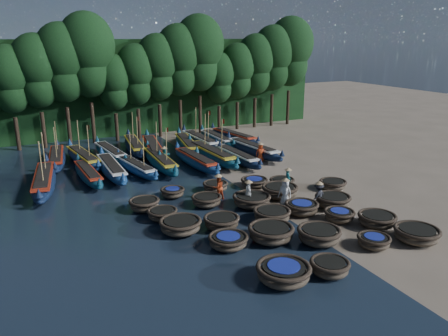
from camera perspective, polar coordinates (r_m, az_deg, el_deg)
name	(u,v)px	position (r m, az deg, el deg)	size (l,w,h in m)	color
ground	(251,195)	(29.49, 3.51, -3.52)	(120.00, 120.00, 0.00)	gray
foliage_wall	(148,86)	(49.78, -9.86, 10.50)	(40.00, 3.00, 10.00)	black
coracle_1	(283,272)	(19.47, 7.77, -13.37)	(2.49, 2.49, 0.82)	brown
coracle_2	(330,267)	(20.38, 13.64, -12.45)	(2.16, 2.16, 0.72)	brown
coracle_3	(374,241)	(23.45, 18.97, -9.00)	(1.77, 1.77, 0.64)	brown
coracle_4	(417,234)	(24.87, 23.86, -7.88)	(2.36, 2.36, 0.77)	brown
coracle_5	(228,241)	(22.20, 0.56, -9.47)	(2.29, 2.29, 0.67)	brown
coracle_6	(271,233)	(22.95, 6.16, -8.40)	(2.42, 2.42, 0.84)	brown
coracle_7	(319,235)	(23.09, 12.31, -8.54)	(2.50, 2.50, 0.85)	brown
coracle_8	(339,215)	(26.02, 14.82, -5.96)	(1.78, 1.78, 0.69)	brown
coracle_9	(377,219)	(25.95, 19.35, -6.36)	(2.40, 2.40, 0.75)	brown
coracle_10	(180,225)	(23.86, -5.70, -7.46)	(2.43, 2.43, 0.78)	brown
coracle_11	(221,222)	(24.21, -0.33, -7.04)	(2.02, 2.02, 0.75)	brown
coracle_12	(272,215)	(25.26, 6.28, -6.08)	(2.44, 2.44, 0.77)	brown
coracle_13	(302,207)	(26.57, 10.11, -5.10)	(2.24, 2.24, 0.74)	brown
coracle_14	(333,201)	(27.96, 14.02, -4.15)	(2.24, 2.24, 0.82)	brown
coracle_15	(162,214)	(25.64, -8.05, -5.95)	(1.77, 1.77, 0.66)	brown
coracle_16	(207,200)	(27.38, -2.29, -4.22)	(1.96, 1.96, 0.71)	brown
coracle_17	(252,200)	(27.31, 3.64, -4.20)	(2.50, 2.50, 0.79)	brown
coracle_18	(280,191)	(28.98, 7.31, -2.98)	(2.93, 2.93, 0.85)	brown
coracle_19	(333,184)	(31.27, 14.03, -2.08)	(2.24, 2.24, 0.66)	brown
coracle_20	(144,204)	(27.09, -10.37, -4.67)	(1.88, 1.88, 0.75)	brown
coracle_21	(173,192)	(29.04, -6.73, -3.15)	(1.82, 1.82, 0.64)	brown
coracle_22	(215,186)	(29.95, -1.13, -2.39)	(2.13, 2.13, 0.66)	brown
coracle_23	(254,182)	(30.87, 3.97, -1.85)	(2.10, 2.10, 0.65)	brown
coracle_24	(282,182)	(31.10, 7.57, -1.85)	(1.80, 1.80, 0.63)	brown
long_boat_0	(44,181)	(32.78, -22.47, -1.59)	(2.64, 8.91, 3.81)	#0F2139
long_boat_1	(88,174)	(33.74, -17.32, -0.76)	(1.72, 7.33, 1.29)	#0E3F4F
long_boat_2	(111,169)	(34.42, -14.49, -0.07)	(1.47, 8.35, 1.47)	navy
long_boat_3	(136,167)	(34.58, -11.43, 0.09)	(2.45, 7.16, 3.08)	navy
long_boat_4	(160,161)	(35.65, -8.33, 0.89)	(1.72, 8.47, 3.60)	#0E3F4F
long_boat_5	(196,160)	(35.65, -3.70, 0.99)	(1.86, 8.09, 1.43)	navy
long_boat_6	(211,154)	(37.17, -1.69, 1.80)	(2.14, 9.18, 3.91)	#0E3F4F
long_boat_7	(236,156)	(36.86, 1.61, 1.52)	(1.71, 7.89, 1.39)	#0F2139
long_boat_8	(253,149)	(39.14, 3.80, 2.47)	(2.41, 8.54, 1.51)	#0F2139
long_boat_9	(57,158)	(38.71, -21.02, 1.17)	(2.35, 8.13, 3.47)	#0F2139
long_boat_10	(83,158)	(38.13, -17.91, 1.28)	(2.58, 8.28, 3.55)	navy
long_boat_11	(110,153)	(39.32, -14.62, 1.95)	(2.28, 7.83, 1.39)	#0E3F4F
long_boat_12	(134,146)	(41.12, -11.61, 2.84)	(2.27, 8.29, 3.54)	#0F2139
long_boat_13	(153,148)	(39.93, -9.28, 2.60)	(2.91, 8.81, 1.57)	#0E3F4F
long_boat_14	(187,145)	(40.82, -4.85, 3.05)	(2.90, 8.59, 1.53)	#0E3F4F
long_boat_15	(200,141)	(42.38, -3.11, 3.60)	(1.82, 8.63, 3.67)	#0F2139
long_boat_16	(217,139)	(43.45, -0.97, 3.86)	(1.39, 7.73, 1.36)	#0E3F4F
long_boat_17	(234,137)	(44.18, 1.29, 4.12)	(2.68, 8.07, 1.44)	#0F2139
fisherman_0	(285,192)	(27.40, 7.99, -3.16)	(0.96, 1.04, 1.99)	silver
fisherman_1	(288,178)	(30.45, 8.34, -1.28)	(0.52, 0.59, 1.70)	#1C7075
fisherman_2	(218,187)	(28.35, -0.75, -2.45)	(0.85, 0.69, 1.85)	#C33F1A
fisherman_3	(319,195)	(27.49, 12.25, -3.47)	(1.23, 0.94, 1.88)	black
fisherman_4	(248,193)	(27.33, 3.21, -3.22)	(0.60, 1.01, 1.82)	silver
fisherman_5	(165,156)	(36.38, -7.77, 1.59)	(1.44, 0.94, 1.69)	#1C7075
fisherman_6	(261,152)	(36.97, 4.79, 2.08)	(0.93, 0.78, 1.82)	#C33F1A
tree_1	(10,78)	(44.25, -26.20, 10.46)	(4.09, 4.09, 9.65)	black
tree_2	(36,70)	(44.26, -23.30, 11.69)	(4.51, 4.51, 10.63)	black
tree_3	(62,62)	(44.39, -20.38, 12.89)	(4.92, 4.92, 11.60)	black
tree_4	(87,54)	(44.65, -17.45, 14.04)	(5.34, 5.34, 12.58)	black
tree_5	(114,82)	(45.23, -14.23, 10.87)	(3.68, 3.68, 8.68)	black
tree_6	(136,74)	(45.69, -11.42, 11.96)	(4.09, 4.09, 9.65)	black
tree_7	(158,66)	(46.27, -8.64, 12.99)	(4.51, 4.51, 10.63)	black
tree_8	(179,59)	(46.97, -5.92, 13.96)	(4.92, 4.92, 11.60)	black
tree_9	(199,52)	(47.78, -3.27, 14.88)	(5.34, 5.34, 12.58)	black
tree_10	(219,77)	(48.86, -0.67, 11.77)	(3.68, 3.68, 8.68)	black
tree_11	(238,70)	(49.82, 1.79, 12.64)	(4.09, 4.09, 9.65)	black
tree_12	(256,64)	(50.88, 4.16, 13.45)	(4.51, 4.51, 10.63)	black
tree_13	(273,57)	(52.02, 6.45, 14.21)	(4.92, 4.92, 11.60)	black
tree_14	(290,51)	(53.25, 8.64, 14.91)	(5.34, 5.34, 12.58)	black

